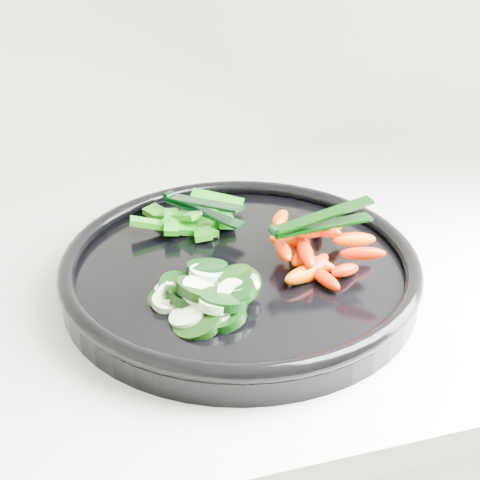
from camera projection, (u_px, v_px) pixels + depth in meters
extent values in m
cylinder|color=black|center=(240.00, 275.00, 0.71)|extent=(0.45, 0.45, 0.02)
torus|color=black|center=(240.00, 260.00, 0.70)|extent=(0.46, 0.46, 0.02)
cylinder|color=black|center=(198.00, 322.00, 0.61)|extent=(0.06, 0.07, 0.03)
cylinder|color=beige|center=(188.00, 316.00, 0.61)|extent=(0.04, 0.04, 0.02)
cylinder|color=black|center=(187.00, 297.00, 0.64)|extent=(0.06, 0.07, 0.03)
cylinder|color=#CAE9BB|center=(179.00, 291.00, 0.65)|extent=(0.04, 0.04, 0.02)
cylinder|color=black|center=(177.00, 286.00, 0.66)|extent=(0.04, 0.04, 0.02)
cylinder|color=#E6F9C7|center=(172.00, 296.00, 0.64)|extent=(0.03, 0.03, 0.02)
cylinder|color=black|center=(222.00, 316.00, 0.61)|extent=(0.06, 0.06, 0.02)
cylinder|color=beige|center=(217.00, 317.00, 0.61)|extent=(0.04, 0.04, 0.02)
cylinder|color=black|center=(196.00, 285.00, 0.66)|extent=(0.05, 0.05, 0.02)
cylinder|color=#CCEABB|center=(210.00, 286.00, 0.66)|extent=(0.03, 0.03, 0.02)
cylinder|color=black|center=(187.00, 289.00, 0.65)|extent=(0.05, 0.05, 0.01)
cylinder|color=beige|center=(170.00, 289.00, 0.65)|extent=(0.04, 0.04, 0.01)
cylinder|color=black|center=(181.00, 295.00, 0.64)|extent=(0.05, 0.05, 0.02)
cylinder|color=beige|center=(167.00, 302.00, 0.63)|extent=(0.04, 0.04, 0.01)
cylinder|color=black|center=(167.00, 296.00, 0.64)|extent=(0.04, 0.04, 0.02)
cylinder|color=#B5CFA6|center=(169.00, 297.00, 0.64)|extent=(0.05, 0.05, 0.02)
cylinder|color=black|center=(234.00, 294.00, 0.63)|extent=(0.06, 0.06, 0.03)
cylinder|color=beige|center=(242.00, 286.00, 0.64)|extent=(0.05, 0.05, 0.02)
cylinder|color=black|center=(207.00, 268.00, 0.67)|extent=(0.05, 0.05, 0.02)
cylinder|color=#DDF6C5|center=(207.00, 274.00, 0.66)|extent=(0.05, 0.05, 0.02)
cylinder|color=black|center=(198.00, 290.00, 0.63)|extent=(0.05, 0.05, 0.03)
cylinder|color=beige|center=(199.00, 292.00, 0.63)|extent=(0.05, 0.05, 0.03)
cylinder|color=black|center=(240.00, 284.00, 0.64)|extent=(0.05, 0.05, 0.03)
cylinder|color=beige|center=(233.00, 293.00, 0.63)|extent=(0.04, 0.04, 0.02)
cylinder|color=black|center=(233.00, 278.00, 0.65)|extent=(0.05, 0.05, 0.02)
cylinder|color=#D4F5C4|center=(233.00, 283.00, 0.64)|extent=(0.04, 0.04, 0.02)
cylinder|color=black|center=(224.00, 299.00, 0.62)|extent=(0.07, 0.07, 0.02)
cylinder|color=beige|center=(216.00, 304.00, 0.61)|extent=(0.05, 0.05, 0.02)
ellipsoid|color=#FB3A00|center=(316.00, 268.00, 0.68)|extent=(0.05, 0.04, 0.03)
ellipsoid|color=#EA5B00|center=(305.00, 274.00, 0.67)|extent=(0.06, 0.04, 0.03)
ellipsoid|color=#FF1700|center=(325.00, 279.00, 0.66)|extent=(0.03, 0.04, 0.02)
ellipsoid|color=#F85D00|center=(297.00, 254.00, 0.70)|extent=(0.02, 0.05, 0.03)
ellipsoid|color=#FF2500|center=(345.00, 270.00, 0.67)|extent=(0.04, 0.03, 0.02)
ellipsoid|color=#E63B00|center=(299.00, 256.00, 0.70)|extent=(0.04, 0.05, 0.02)
ellipsoid|color=#F52E00|center=(315.00, 263.00, 0.69)|extent=(0.05, 0.04, 0.02)
ellipsoid|color=#F25800|center=(317.00, 227.00, 0.75)|extent=(0.03, 0.05, 0.02)
ellipsoid|color=#FF4900|center=(298.00, 233.00, 0.74)|extent=(0.02, 0.05, 0.02)
ellipsoid|color=#FB1600|center=(283.00, 249.00, 0.68)|extent=(0.02, 0.05, 0.02)
ellipsoid|color=#F65600|center=(332.00, 228.00, 0.72)|extent=(0.04, 0.04, 0.03)
ellipsoid|color=#F15600|center=(299.00, 236.00, 0.71)|extent=(0.05, 0.04, 0.02)
ellipsoid|color=red|center=(306.00, 253.00, 0.68)|extent=(0.02, 0.05, 0.02)
ellipsoid|color=#F84C00|center=(290.00, 241.00, 0.70)|extent=(0.05, 0.02, 0.02)
ellipsoid|color=#FF6400|center=(354.00, 240.00, 0.70)|extent=(0.05, 0.02, 0.02)
ellipsoid|color=#F43900|center=(324.00, 231.00, 0.69)|extent=(0.04, 0.04, 0.02)
ellipsoid|color=#EB3F00|center=(280.00, 219.00, 0.71)|extent=(0.04, 0.04, 0.02)
ellipsoid|color=#F94600|center=(317.00, 229.00, 0.69)|extent=(0.05, 0.02, 0.02)
ellipsoid|color=#E92800|center=(363.00, 254.00, 0.65)|extent=(0.05, 0.03, 0.02)
cube|color=#166209|center=(202.00, 230.00, 0.76)|extent=(0.03, 0.06, 0.02)
cube|color=#0B6609|center=(196.00, 228.00, 0.76)|extent=(0.07, 0.03, 0.03)
cube|color=#1B6A0A|center=(225.00, 220.00, 0.78)|extent=(0.03, 0.06, 0.02)
cube|color=#18700A|center=(202.00, 229.00, 0.76)|extent=(0.03, 0.05, 0.01)
cube|color=#1D6509|center=(198.00, 222.00, 0.77)|extent=(0.06, 0.03, 0.02)
cube|color=#166509|center=(163.00, 216.00, 0.79)|extent=(0.04, 0.06, 0.01)
cube|color=#246A0A|center=(175.00, 220.00, 0.78)|extent=(0.04, 0.07, 0.03)
cube|color=#1F6409|center=(178.00, 216.00, 0.76)|extent=(0.05, 0.06, 0.03)
cube|color=#0E730A|center=(150.00, 224.00, 0.75)|extent=(0.05, 0.02, 0.02)
cube|color=#1B6409|center=(171.00, 222.00, 0.75)|extent=(0.03, 0.06, 0.01)
cube|color=#136409|center=(217.00, 200.00, 0.80)|extent=(0.06, 0.05, 0.02)
cylinder|color=black|center=(274.00, 231.00, 0.66)|extent=(0.01, 0.01, 0.01)
cube|color=black|center=(323.00, 225.00, 0.68)|extent=(0.11, 0.03, 0.00)
cube|color=black|center=(324.00, 215.00, 0.68)|extent=(0.11, 0.03, 0.02)
cylinder|color=black|center=(169.00, 195.00, 0.79)|extent=(0.01, 0.01, 0.01)
cube|color=black|center=(204.00, 212.00, 0.76)|extent=(0.08, 0.10, 0.00)
cube|color=black|center=(203.00, 203.00, 0.76)|extent=(0.08, 0.10, 0.02)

